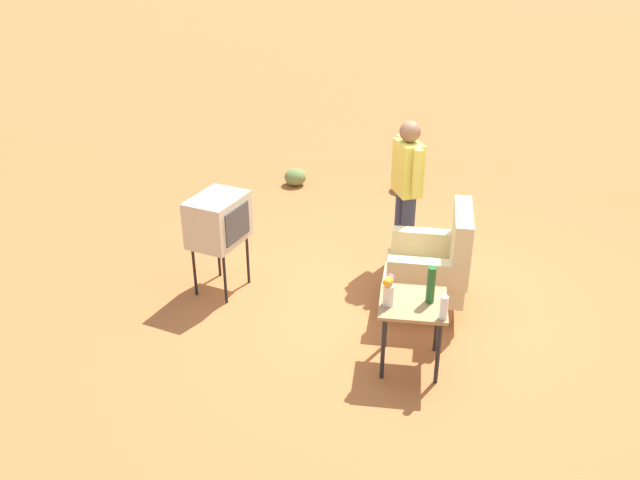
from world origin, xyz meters
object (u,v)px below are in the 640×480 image
object	(u,v)px
armchair	(435,263)
flower_vase	(389,289)
side_table	(413,311)
person_standing	(407,186)
bottle_short_clear	(444,308)
tv_on_stand	(218,220)
bottle_wine_green	(431,285)

from	to	relation	value
armchair	flower_vase	world-z (taller)	armchair
side_table	person_standing	world-z (taller)	person_standing
armchair	flower_vase	size ratio (longest dim) A/B	4.00
bottle_short_clear	flower_vase	xyz separation A→B (m)	(-0.14, -0.44, 0.05)
armchair	bottle_short_clear	xyz separation A→B (m)	(1.17, 0.03, 0.23)
tv_on_stand	person_standing	bearing A→B (deg)	113.12
person_standing	flower_vase	size ratio (longest dim) A/B	6.19
person_standing	bottle_short_clear	xyz separation A→B (m)	(2.00, 0.35, -0.21)
armchair	tv_on_stand	distance (m)	2.16
side_table	bottle_short_clear	xyz separation A→B (m)	(0.21, 0.24, 0.19)
armchair	tv_on_stand	world-z (taller)	armchair
bottle_short_clear	flower_vase	world-z (taller)	flower_vase
tv_on_stand	flower_vase	bearing A→B (deg)	58.00
bottle_wine_green	bottle_short_clear	size ratio (longest dim) A/B	1.60
tv_on_stand	person_standing	world-z (taller)	person_standing
tv_on_stand	flower_vase	distance (m)	2.04
side_table	bottle_wine_green	xyz separation A→B (m)	(-0.02, 0.13, 0.25)
armchair	bottle_wine_green	xyz separation A→B (m)	(0.93, -0.07, 0.29)
tv_on_stand	person_standing	size ratio (longest dim) A/B	0.63
tv_on_stand	bottle_wine_green	size ratio (longest dim) A/B	3.22
armchair	bottle_short_clear	world-z (taller)	armchair
side_table	flower_vase	world-z (taller)	flower_vase
bottle_short_clear	side_table	bearing A→B (deg)	-132.41
side_table	bottle_short_clear	world-z (taller)	bottle_short_clear
person_standing	bottle_short_clear	bearing A→B (deg)	9.78
side_table	flower_vase	bearing A→B (deg)	-70.92
tv_on_stand	bottle_short_clear	distance (m)	2.49
armchair	side_table	world-z (taller)	armchair
bottle_short_clear	bottle_wine_green	bearing A→B (deg)	-156.59
armchair	side_table	size ratio (longest dim) A/B	1.68
tv_on_stand	flower_vase	world-z (taller)	tv_on_stand
side_table	bottle_short_clear	bearing A→B (deg)	47.59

